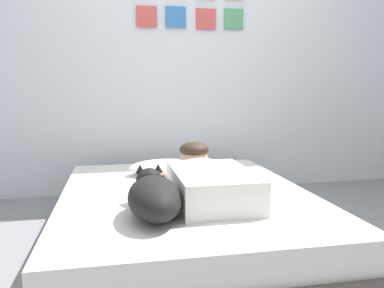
# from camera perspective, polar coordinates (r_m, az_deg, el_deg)

# --- Properties ---
(ground_plane) EXTENTS (12.81, 12.81, 0.00)m
(ground_plane) POSITION_cam_1_polar(r_m,az_deg,el_deg) (2.30, 6.97, -15.75)
(ground_plane) COLOR gray
(back_wall) EXTENTS (4.41, 0.12, 2.50)m
(back_wall) POSITION_cam_1_polar(r_m,az_deg,el_deg) (3.54, -0.36, 13.45)
(back_wall) COLOR silver
(back_wall) RESTS_ON ground
(bed) EXTENTS (1.53, 1.92, 0.31)m
(bed) POSITION_cam_1_polar(r_m,az_deg,el_deg) (2.42, -1.00, -10.58)
(bed) COLOR #4C4742
(bed) RESTS_ON ground
(pillow) EXTENTS (0.52, 0.32, 0.11)m
(pillow) POSITION_cam_1_polar(r_m,az_deg,el_deg) (2.82, -4.07, -3.46)
(pillow) COLOR white
(pillow) RESTS_ON bed
(person_lying) EXTENTS (0.43, 0.92, 0.27)m
(person_lying) POSITION_cam_1_polar(r_m,az_deg,el_deg) (2.26, 2.18, -5.09)
(person_lying) COLOR silver
(person_lying) RESTS_ON bed
(dog) EXTENTS (0.26, 0.57, 0.21)m
(dog) POSITION_cam_1_polar(r_m,az_deg,el_deg) (1.91, -5.73, -7.67)
(dog) COLOR black
(dog) RESTS_ON bed
(coffee_cup) EXTENTS (0.12, 0.09, 0.07)m
(coffee_cup) POSITION_cam_1_polar(r_m,az_deg,el_deg) (2.79, 1.12, -3.93)
(coffee_cup) COLOR #D84C47
(coffee_cup) RESTS_ON bed
(cell_phone) EXTENTS (0.07, 0.14, 0.01)m
(cell_phone) POSITION_cam_1_polar(r_m,az_deg,el_deg) (2.04, 6.49, -9.53)
(cell_phone) COLOR black
(cell_phone) RESTS_ON bed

